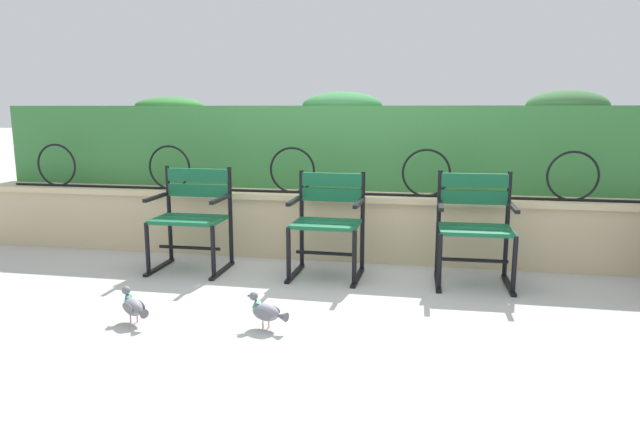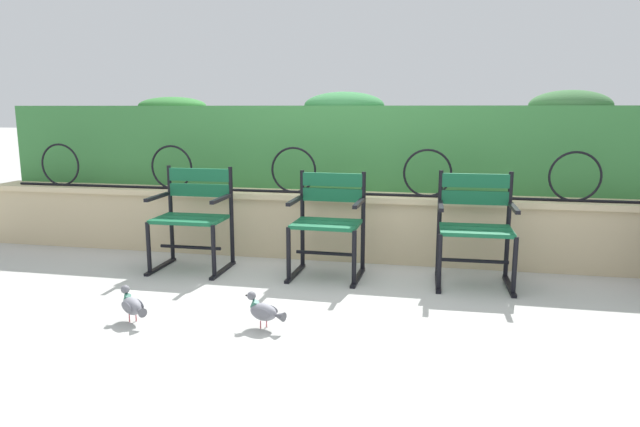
# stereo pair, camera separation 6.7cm
# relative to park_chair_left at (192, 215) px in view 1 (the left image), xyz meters

# --- Properties ---
(ground_plane) EXTENTS (60.00, 60.00, 0.00)m
(ground_plane) POSITION_rel_park_chair_left_xyz_m (1.14, -0.26, -0.46)
(ground_plane) COLOR #ADADA8
(stone_wall) EXTENTS (7.01, 0.41, 0.59)m
(stone_wall) POSITION_rel_park_chair_left_xyz_m (1.14, 0.61, -0.16)
(stone_wall) COLOR #C6B289
(stone_wall) RESTS_ON ground
(iron_arch_fence) EXTENTS (6.48, 0.02, 0.42)m
(iron_arch_fence) POSITION_rel_park_chair_left_xyz_m (0.81, 0.54, 0.31)
(iron_arch_fence) COLOR black
(iron_arch_fence) RESTS_ON stone_wall
(hedge_row) EXTENTS (6.87, 0.64, 0.92)m
(hedge_row) POSITION_rel_park_chair_left_xyz_m (1.16, 1.11, 0.55)
(hedge_row) COLOR #387A3D
(hedge_row) RESTS_ON stone_wall
(park_chair_left) EXTENTS (0.61, 0.52, 0.86)m
(park_chair_left) POSITION_rel_park_chair_left_xyz_m (0.00, 0.00, 0.00)
(park_chair_left) COLOR #145B38
(park_chair_left) RESTS_ON ground
(park_chair_centre) EXTENTS (0.57, 0.53, 0.84)m
(park_chair_centre) POSITION_rel_park_chair_left_xyz_m (1.17, 0.03, -0.01)
(park_chair_centre) COLOR #145B38
(park_chair_centre) RESTS_ON ground
(park_chair_right) EXTENTS (0.59, 0.54, 0.87)m
(park_chair_right) POSITION_rel_park_chair_left_xyz_m (2.32, 0.04, -0.00)
(park_chair_right) COLOR #145B38
(park_chair_right) RESTS_ON ground
(pigeon_near_chairs) EXTENTS (0.28, 0.16, 0.22)m
(pigeon_near_chairs) POSITION_rel_park_chair_left_xyz_m (1.00, -1.20, -0.35)
(pigeon_near_chairs) COLOR gray
(pigeon_near_chairs) RESTS_ON ground
(pigeon_far_side) EXTENTS (0.26, 0.21, 0.22)m
(pigeon_far_side) POSITION_rel_park_chair_left_xyz_m (0.14, -1.28, -0.35)
(pigeon_far_side) COLOR gray
(pigeon_far_side) RESTS_ON ground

